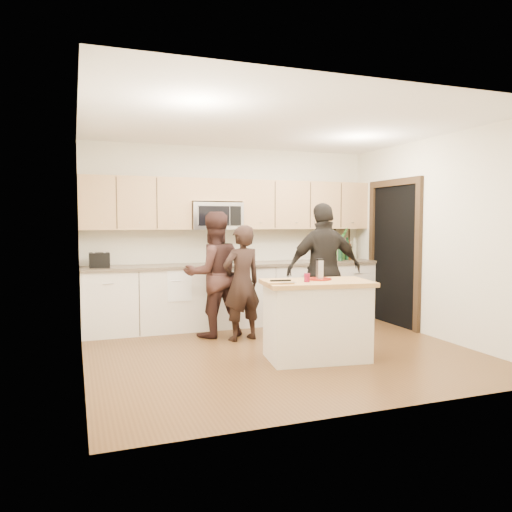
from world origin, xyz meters
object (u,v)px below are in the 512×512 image
object	(u,v)px
woman_center	(213,274)
woman_right	(324,270)
island	(317,320)
woman_left	(242,283)
toaster	(99,260)

from	to	relation	value
woman_center	woman_right	xyz separation A→B (m)	(1.40, -0.54, 0.06)
island	woman_center	world-z (taller)	woman_center
woman_left	woman_center	size ratio (longest dim) A/B	0.89
toaster	woman_left	bearing A→B (deg)	-27.80
island	toaster	world-z (taller)	toaster
toaster	woman_center	bearing A→B (deg)	-21.65
woman_left	woman_center	bearing A→B (deg)	-62.31
woman_right	toaster	bearing A→B (deg)	-17.30
toaster	woman_right	distance (m)	3.07
toaster	woman_left	distance (m)	1.99
island	woman_left	distance (m)	1.31
island	woman_left	world-z (taller)	woman_left
woman_right	woman_center	bearing A→B (deg)	-17.00
toaster	woman_center	distance (m)	1.58
woman_center	woman_right	size ratio (longest dim) A/B	0.93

